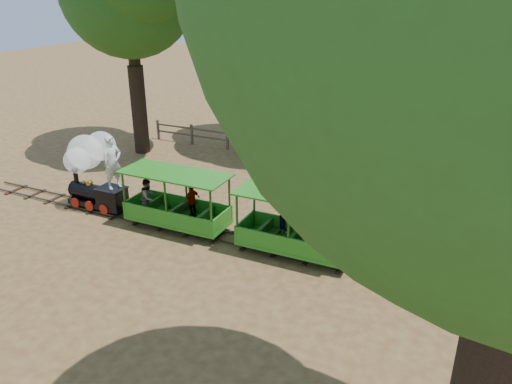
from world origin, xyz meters
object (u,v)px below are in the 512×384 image
at_px(carriage_front, 173,205).
at_px(fence, 328,152).
at_px(locomotive, 92,164).
at_px(carriage_rear, 298,231).

bearing_deg(carriage_front, fence, 71.47).
distance_m(carriage_front, fence, 8.45).
height_order(locomotive, carriage_front, locomotive).
distance_m(carriage_front, carriage_rear, 4.29).
relative_size(locomotive, fence, 0.16).
bearing_deg(carriage_rear, carriage_front, -179.83).
xyz_separation_m(carriage_front, fence, (2.68, 8.01, -0.21)).
bearing_deg(carriage_rear, locomotive, 179.47).
relative_size(carriage_front, carriage_rear, 1.00).
xyz_separation_m(carriage_front, carriage_rear, (4.29, 0.01, 0.00)).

